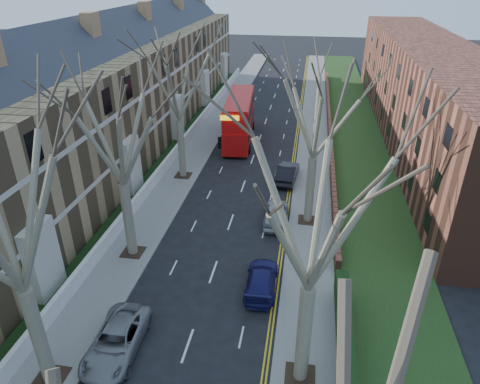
% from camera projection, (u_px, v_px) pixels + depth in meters
% --- Properties ---
extents(pavement_left, '(3.00, 102.00, 0.12)m').
position_uv_depth(pavement_left, '(208.00, 135.00, 48.66)').
color(pavement_left, slate).
rests_on(pavement_left, ground).
extents(pavement_right, '(3.00, 102.00, 0.12)m').
position_uv_depth(pavement_right, '(314.00, 141.00, 46.93)').
color(pavement_right, slate).
rests_on(pavement_right, ground).
extents(terrace_left, '(9.70, 78.00, 13.60)m').
position_uv_depth(terrace_left, '(107.00, 104.00, 40.23)').
color(terrace_left, olive).
rests_on(terrace_left, ground).
extents(flats_right, '(13.97, 54.00, 10.00)m').
position_uv_depth(flats_right, '(425.00, 91.00, 46.47)').
color(flats_right, brown).
rests_on(flats_right, ground).
extents(front_wall_left, '(0.30, 78.00, 1.00)m').
position_uv_depth(front_wall_left, '(172.00, 156.00, 41.66)').
color(front_wall_left, white).
rests_on(front_wall_left, ground).
extents(grass_verge_right, '(6.00, 102.00, 0.06)m').
position_uv_depth(grass_verge_right, '(356.00, 142.00, 46.24)').
color(grass_verge_right, '#213B15').
rests_on(grass_verge_right, ground).
extents(tree_left_far, '(10.15, 10.15, 14.22)m').
position_uv_depth(tree_left_far, '(114.00, 121.00, 24.26)').
color(tree_left_far, '#695F4B').
rests_on(tree_left_far, ground).
extents(tree_left_dist, '(10.50, 10.50, 14.71)m').
position_uv_depth(tree_left_dist, '(176.00, 70.00, 34.58)').
color(tree_left_dist, '#695F4B').
rests_on(tree_left_dist, ground).
extents(tree_right_mid, '(10.50, 10.50, 14.71)m').
position_uv_depth(tree_right_mid, '(317.00, 199.00, 15.49)').
color(tree_right_mid, '#695F4B').
rests_on(tree_right_mid, ground).
extents(tree_right_far, '(10.15, 10.15, 14.22)m').
position_uv_depth(tree_right_far, '(318.00, 101.00, 27.85)').
color(tree_right_far, '#695F4B').
rests_on(tree_right_far, ground).
extents(double_decker_bus, '(3.55, 11.53, 4.74)m').
position_uv_depth(double_decker_bus, '(239.00, 120.00, 46.26)').
color(double_decker_bus, red).
rests_on(double_decker_bus, ground).
extents(car_left_far, '(2.40, 4.98, 1.37)m').
position_uv_depth(car_left_far, '(117.00, 341.00, 21.05)').
color(car_left_far, gray).
rests_on(car_left_far, ground).
extents(car_right_near, '(1.87, 4.44, 1.28)m').
position_uv_depth(car_right_near, '(261.00, 280.00, 25.23)').
color(car_right_near, '#181752').
rests_on(car_right_near, ground).
extents(car_right_mid, '(1.81, 4.39, 1.49)m').
position_uv_depth(car_right_mid, '(276.00, 213.00, 31.82)').
color(car_right_mid, '#989DA1').
rests_on(car_right_mid, ground).
extents(car_right_far, '(2.02, 4.75, 1.53)m').
position_uv_depth(car_right_far, '(287.00, 173.00, 38.02)').
color(car_right_far, black).
rests_on(car_right_far, ground).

